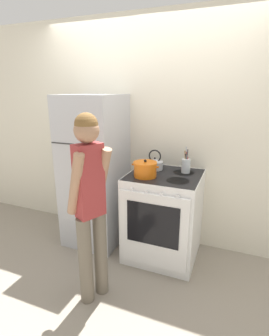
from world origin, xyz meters
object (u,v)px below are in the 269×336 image
Objects in this scene: refrigerator at (95,172)px; tea_kettle at (155,164)px; stove_range at (163,216)px; dutch_oven_pot at (145,169)px; person at (90,201)px; utensil_jar at (186,165)px.

tea_kettle is (0.69, 0.12, 0.14)m from refrigerator.
dutch_oven_pot is at bearing -146.21° from stove_range.
tea_kettle is 0.14× the size of person.
stove_range is 0.57m from dutch_oven_pot.
refrigerator reaches higher than tea_kettle.
refrigerator is at bearing 166.77° from dutch_oven_pot.
dutch_oven_pot reaches higher than stove_range.
utensil_jar is (0.34, 0.01, 0.02)m from tea_kettle.
dutch_oven_pot is 0.28m from tea_kettle.
stove_range is (0.84, -0.05, -0.38)m from refrigerator.
tea_kettle is at bearing 11.42° from person.
stove_range is 4.16× the size of tea_kettle.
refrigerator is 6.25× the size of utensil_jar.
tea_kettle is 0.82× the size of utensil_jar.
tea_kettle is at bearing -178.86° from utensil_jar.
utensil_jar is at bearing 38.92° from dutch_oven_pot.
refrigerator is 0.96m from person.
person reaches higher than dutch_oven_pot.
person is (0.45, -0.84, 0.06)m from refrigerator.
dutch_oven_pot is 1.01× the size of utensil_jar.
utensil_jar is (1.02, 0.12, 0.15)m from refrigerator.
tea_kettle is at bearing 87.25° from dutch_oven_pot.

